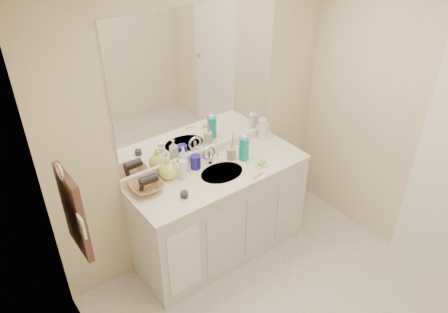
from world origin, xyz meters
TOP-DOWN VIEW (x-y plane):
  - ceiling at (0.00, 0.00)m, footprint 2.60×2.60m
  - wall_back at (0.00, 1.30)m, footprint 2.60×0.02m
  - wall_left at (-1.30, 0.00)m, footprint 0.02×2.60m
  - wall_right at (1.30, 0.00)m, footprint 0.02×2.60m
  - vanity_cabinet at (0.00, 1.02)m, footprint 1.50×0.55m
  - countertop at (0.00, 1.02)m, footprint 1.52×0.57m
  - backsplash at (0.00, 1.29)m, footprint 1.52×0.03m
  - sink_basin at (0.00, 1.00)m, footprint 0.37×0.37m
  - faucet at (0.00, 1.18)m, footprint 0.02×0.02m
  - mirror at (0.00, 1.29)m, footprint 1.48×0.01m
  - blue_mug at (-0.13, 1.19)m, footprint 0.09×0.09m
  - tan_cup at (0.18, 1.12)m, footprint 0.10×0.10m
  - toothbrush at (0.19, 1.12)m, footprint 0.01×0.04m
  - mouthwash_bottle at (0.27, 1.06)m, footprint 0.10×0.10m
  - clear_pump_bottle at (0.62, 1.22)m, footprint 0.08×0.08m
  - soap_dish at (0.32, 0.89)m, footprint 0.12×0.10m
  - green_soap at (0.32, 0.89)m, footprint 0.08×0.07m
  - orange_comb at (0.21, 0.79)m, footprint 0.11×0.04m
  - dark_jar at (-0.41, 0.92)m, footprint 0.07×0.07m
  - extra_white_bottle at (-0.30, 1.12)m, footprint 0.06×0.06m
  - soap_bottle_white at (-0.23, 1.21)m, footprint 0.11×0.11m
  - soap_bottle_cream at (-0.33, 1.18)m, footprint 0.10×0.10m
  - soap_bottle_yellow at (-0.38, 1.21)m, footprint 0.16×0.16m
  - wicker_basket at (-0.60, 1.16)m, footprint 0.25×0.25m
  - hair_dryer at (-0.58, 1.16)m, footprint 0.14×0.08m
  - towel_ring at (-1.27, 0.77)m, footprint 0.01×0.11m
  - hand_towel at (-1.25, 0.77)m, footprint 0.04×0.32m
  - switch_plate at (-1.27, 0.57)m, footprint 0.01×0.08m

SIDE VIEW (x-z plane):
  - vanity_cabinet at x=0.00m, z-range 0.00..0.85m
  - countertop at x=0.00m, z-range 0.85..0.88m
  - sink_basin at x=0.00m, z-range 0.86..0.88m
  - orange_comb at x=0.21m, z-range 0.88..0.88m
  - soap_dish at x=0.32m, z-range 0.88..0.89m
  - dark_jar at x=-0.41m, z-range 0.88..0.92m
  - green_soap at x=0.32m, z-range 0.89..0.92m
  - wicker_basket at x=-0.60m, z-range 0.88..0.94m
  - backsplash at x=0.00m, z-range 0.88..0.96m
  - tan_cup at x=0.18m, z-range 0.88..0.98m
  - faucet at x=0.00m, z-range 0.88..0.99m
  - blue_mug at x=-0.13m, z-range 0.88..1.00m
  - soap_bottle_cream at x=-0.33m, z-range 0.88..1.05m
  - extra_white_bottle at x=-0.30m, z-range 0.88..1.05m
  - hair_dryer at x=-0.58m, z-range 0.94..1.00m
  - soap_bottle_yellow at x=-0.38m, z-range 0.88..1.07m
  - clear_pump_bottle at x=0.62m, z-range 0.88..1.07m
  - mouthwash_bottle at x=0.27m, z-range 0.88..1.08m
  - soap_bottle_white at x=-0.23m, z-range 0.88..1.10m
  - toothbrush at x=0.19m, z-range 0.92..1.14m
  - wall_back at x=0.00m, z-range 0.00..2.40m
  - wall_left at x=-1.30m, z-range 0.00..2.40m
  - wall_right at x=1.30m, z-range 0.00..2.40m
  - hand_towel at x=-1.25m, z-range 0.98..1.52m
  - switch_plate at x=-1.27m, z-range 1.24..1.36m
  - towel_ring at x=-1.27m, z-range 1.49..1.61m
  - mirror at x=0.00m, z-range 0.96..2.16m
  - ceiling at x=0.00m, z-range 2.39..2.41m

